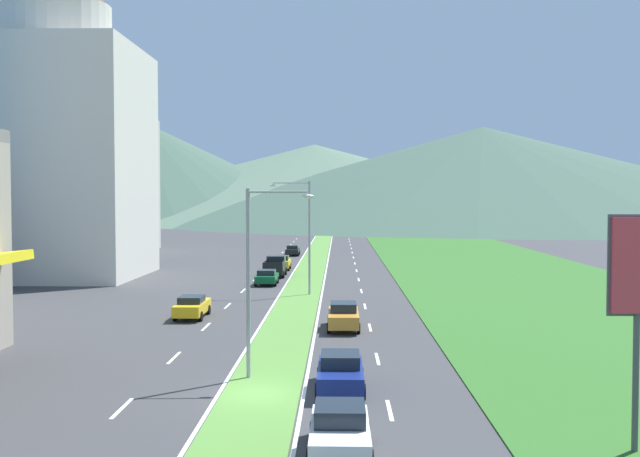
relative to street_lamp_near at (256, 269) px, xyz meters
name	(u,v)px	position (x,y,z in m)	size (l,w,h in m)	color
ground_plane	(261,395)	(0.48, -2.71, -4.91)	(600.00, 600.00, 0.00)	#38383A
grass_median	(313,264)	(0.48, 57.29, -4.88)	(3.20, 240.00, 0.06)	#518438
grass_verge_right	(483,264)	(21.08, 57.29, -4.88)	(24.00, 240.00, 0.06)	#2D6023
lane_dash_left_2	(122,408)	(-4.62, -4.79, -4.91)	(0.16, 2.80, 0.01)	silver
lane_dash_left_3	(174,358)	(-4.62, 4.17, -4.91)	(0.16, 2.80, 0.01)	silver
lane_dash_left_4	(206,327)	(-4.62, 13.13, -4.91)	(0.16, 2.80, 0.01)	silver
lane_dash_left_5	(228,306)	(-4.62, 22.09, -4.91)	(0.16, 2.80, 0.01)	silver
lane_dash_left_6	(243,291)	(-4.62, 31.05, -4.91)	(0.16, 2.80, 0.01)	silver
lane_dash_left_7	(255,279)	(-4.62, 40.01, -4.91)	(0.16, 2.80, 0.01)	silver
lane_dash_left_8	(264,270)	(-4.62, 48.97, -4.91)	(0.16, 2.80, 0.01)	silver
lane_dash_left_9	(271,263)	(-4.62, 57.93, -4.91)	(0.16, 2.80, 0.01)	silver
lane_dash_left_10	(278,257)	(-4.62, 66.89, -4.91)	(0.16, 2.80, 0.01)	silver
lane_dash_left_11	(283,252)	(-4.62, 75.85, -4.91)	(0.16, 2.80, 0.01)	silver
lane_dash_left_12	(287,248)	(-4.62, 84.81, -4.91)	(0.16, 2.80, 0.01)	silver
lane_dash_left_13	(291,245)	(-4.62, 93.77, -4.91)	(0.16, 2.80, 0.01)	silver
lane_dash_left_14	(294,242)	(-4.62, 102.73, -4.91)	(0.16, 2.80, 0.01)	silver
lane_dash_left_15	(297,239)	(-4.62, 111.68, -4.91)	(0.16, 2.80, 0.01)	silver
lane_dash_right_2	(390,410)	(5.58, -4.79, -4.91)	(0.16, 2.80, 0.01)	silver
lane_dash_right_3	(377,359)	(5.58, 4.17, -4.91)	(0.16, 2.80, 0.01)	silver
lane_dash_right_4	(370,327)	(5.58, 13.13, -4.91)	(0.16, 2.80, 0.01)	silver
lane_dash_right_5	(365,306)	(5.58, 22.09, -4.91)	(0.16, 2.80, 0.01)	silver
lane_dash_right_6	(361,291)	(5.58, 31.05, -4.91)	(0.16, 2.80, 0.01)	silver
lane_dash_right_7	(359,280)	(5.58, 40.01, -4.91)	(0.16, 2.80, 0.01)	silver
lane_dash_right_8	(357,271)	(5.58, 48.97, -4.91)	(0.16, 2.80, 0.01)	silver
lane_dash_right_9	(355,263)	(5.58, 57.93, -4.91)	(0.16, 2.80, 0.01)	silver
lane_dash_right_10	(353,258)	(5.58, 66.89, -4.91)	(0.16, 2.80, 0.01)	silver
lane_dash_right_11	(352,253)	(5.58, 75.85, -4.91)	(0.16, 2.80, 0.01)	silver
lane_dash_right_12	(351,248)	(5.58, 84.81, -4.91)	(0.16, 2.80, 0.01)	silver
lane_dash_right_13	(350,245)	(5.58, 93.77, -4.91)	(0.16, 2.80, 0.01)	silver
lane_dash_right_14	(350,242)	(5.58, 102.73, -4.91)	(0.16, 2.80, 0.01)	silver
lane_dash_right_15	(349,239)	(5.58, 111.68, -4.91)	(0.16, 2.80, 0.01)	silver
edge_line_median_left	(299,264)	(-1.27, 57.29, -4.91)	(0.16, 240.00, 0.01)	silver
edge_line_median_right	(327,264)	(2.23, 57.29, -4.91)	(0.16, 240.00, 0.01)	silver
domed_building	(59,129)	(-24.63, 41.90, 10.06)	(16.25, 16.25, 35.35)	beige
midrise_colored	(100,184)	(-32.23, 78.21, 5.18)	(14.63, 14.63, 20.19)	#B7B2A8
hill_far_left	(140,170)	(-68.07, 233.60, 12.97)	(152.90, 152.90, 35.77)	#3D5647
hill_far_center	(314,181)	(-6.10, 257.55, 9.44)	(214.47, 214.47, 28.69)	#516B56
hill_far_right	(482,174)	(52.02, 220.74, 11.06)	(224.03, 224.03, 31.93)	#3D5647
street_lamp_near	(256,269)	(0.00, 0.00, 0.00)	(3.00, 0.38, 8.44)	#99999E
street_lamp_mid	(305,229)	(0.83, 28.52, 0.54)	(3.40, 0.44, 9.41)	#99999E
car_0	(293,250)	(-2.79, 70.18, -4.17)	(1.92, 4.39, 1.44)	black
car_2	(340,372)	(3.72, -1.89, -4.13)	(2.02, 4.50, 1.54)	navy
car_3	(343,316)	(3.93, 12.56, -4.10)	(1.97, 4.69, 1.61)	#C6842D
car_4	(281,263)	(-2.76, 49.69, -4.10)	(1.99, 4.10, 1.61)	yellow
car_5	(267,277)	(-3.00, 35.41, -4.18)	(2.01, 4.12, 1.41)	#0C5128
car_6	(192,306)	(-6.18, 16.60, -4.14)	(1.90, 4.67, 1.48)	yellow
car_7	(340,430)	(3.70, -9.68, -4.13)	(1.98, 4.29, 1.54)	silver
pickup_truck_0	(275,267)	(-2.88, 43.06, -3.93)	(2.18, 5.40, 2.00)	black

